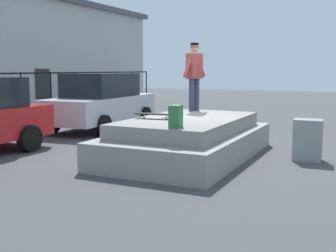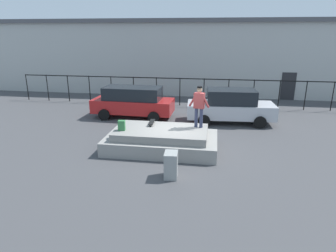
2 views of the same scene
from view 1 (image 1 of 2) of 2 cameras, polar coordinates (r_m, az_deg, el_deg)
name	(u,v)px [view 1 (image 1 of 2)]	position (r m, az deg, el deg)	size (l,w,h in m)	color
ground_plane	(191,151)	(10.25, 3.13, -3.43)	(60.00, 60.00, 0.00)	#424244
concrete_ledge	(188,139)	(9.54, 2.78, -1.77)	(4.65, 2.62, 0.89)	gray
skateboarder	(194,72)	(11.00, 3.57, 7.30)	(0.91, 0.34, 1.75)	#2D334C
skateboard	(153,114)	(9.23, -1.98, 1.59)	(0.27, 0.85, 0.12)	black
backpack	(176,116)	(7.85, 1.05, 1.30)	(0.28, 0.20, 0.42)	#33723F
car_silver_sedan_mid	(102,101)	(14.26, -8.94, 3.35)	(4.75, 2.27, 1.84)	#B7B7BC
utility_box	(308,140)	(9.64, 18.33, -1.81)	(0.44, 0.60, 0.90)	gray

